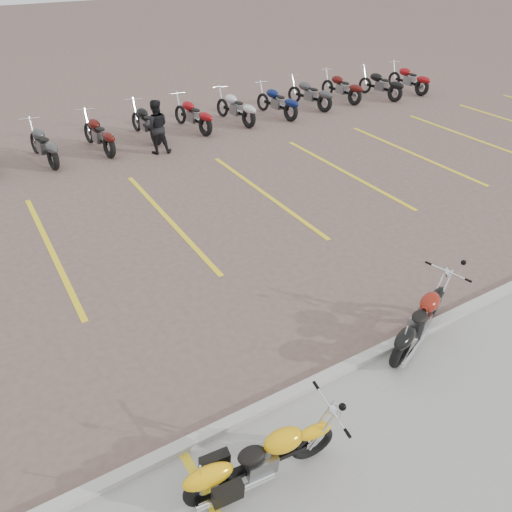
{
  "coord_description": "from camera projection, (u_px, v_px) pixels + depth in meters",
  "views": [
    {
      "loc": [
        -3.57,
        -6.04,
        5.76
      ],
      "look_at": [
        0.38,
        0.54,
        0.75
      ],
      "focal_mm": 35.0,
      "sensor_mm": 36.0,
      "label": 1
    }
  ],
  "objects": [
    {
      "name": "ground",
      "position": [
        254.0,
        311.0,
        9.02
      ],
      "size": [
        100.0,
        100.0,
        0.0
      ],
      "primitive_type": "plane",
      "color": "#725551",
      "rests_on": "ground"
    },
    {
      "name": "curb",
      "position": [
        321.0,
        380.0,
        7.55
      ],
      "size": [
        60.0,
        0.18,
        0.12
      ],
      "primitive_type": "cube",
      "color": "#ADAAA3",
      "rests_on": "ground"
    },
    {
      "name": "parking_stripes",
      "position": [
        168.0,
        219.0,
        11.89
      ],
      "size": [
        38.0,
        5.5,
        0.01
      ],
      "primitive_type": null,
      "color": "yellow",
      "rests_on": "ground"
    },
    {
      "name": "yellow_cruiser",
      "position": [
        257.0,
        459.0,
        6.02
      ],
      "size": [
        2.02,
        0.37,
        0.83
      ],
      "rotation": [
        0.13,
        0.0,
        -0.09
      ],
      "color": "black",
      "rests_on": "ground"
    },
    {
      "name": "flame_cruiser",
      "position": [
        417.0,
        323.0,
        8.12
      ],
      "size": [
        1.88,
        0.84,
        0.81
      ],
      "rotation": [
        0.08,
        0.0,
        0.38
      ],
      "color": "black",
      "rests_on": "ground"
    },
    {
      "name": "person_b",
      "position": [
        156.0,
        127.0,
        15.01
      ],
      "size": [
        0.94,
        0.83,
        1.63
      ],
      "primitive_type": "imported",
      "rotation": [
        0.0,
        0.0,
        2.83
      ],
      "color": "black",
      "rests_on": "ground"
    },
    {
      "name": "bg_bike_row",
      "position": [
        170.0,
        119.0,
        16.46
      ],
      "size": [
        22.33,
        2.06,
        1.1
      ],
      "color": "black",
      "rests_on": "ground"
    }
  ]
}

